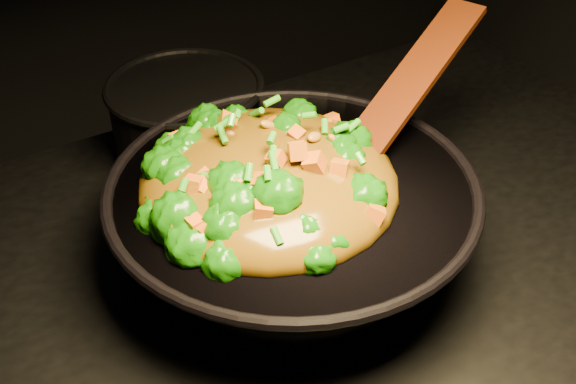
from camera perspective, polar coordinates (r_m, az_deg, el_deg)
wok at (r=0.88m, az=0.34°, el=-2.67°), size 0.44×0.44×0.12m
stir_fry at (r=0.81m, az=-1.58°, el=3.29°), size 0.39×0.39×0.10m
spatula at (r=0.92m, az=8.88°, el=7.49°), size 0.33×0.17×0.14m
back_pot at (r=1.09m, az=-7.93°, el=5.65°), size 0.27×0.27×0.13m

